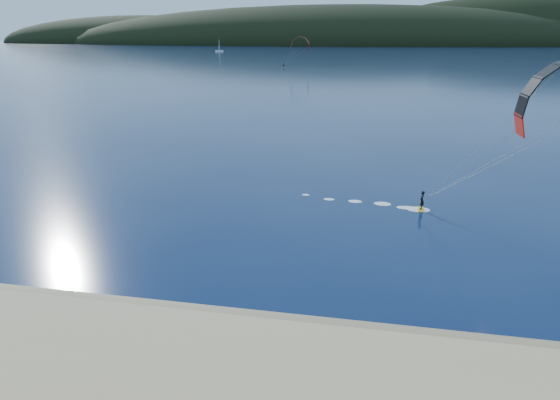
% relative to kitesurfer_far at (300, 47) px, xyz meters
% --- Properties ---
extents(ground, '(1800.00, 1800.00, 0.00)m').
position_rel_kitesurfer_far_xyz_m(ground, '(23.04, -198.22, -9.05)').
color(ground, '#07163A').
rests_on(ground, ground).
extents(wet_sand, '(220.00, 2.50, 0.10)m').
position_rel_kitesurfer_far_xyz_m(wet_sand, '(23.04, -193.72, -9.00)').
color(wet_sand, '#8D7352').
rests_on(wet_sand, ground).
extents(headland, '(1200.00, 310.00, 140.00)m').
position_rel_kitesurfer_far_xyz_m(headland, '(23.67, 547.06, -9.05)').
color(headland, black).
rests_on(headland, ground).
extents(kitesurfer_far, '(13.20, 6.09, 12.73)m').
position_rel_kitesurfer_far_xyz_m(kitesurfer_far, '(0.00, 0.00, 0.00)').
color(kitesurfer_far, gold).
rests_on(kitesurfer_far, ground).
extents(sailboat, '(7.45, 4.64, 10.38)m').
position_rel_kitesurfer_far_xyz_m(sailboat, '(-99.25, 197.28, -8.29)').
color(sailboat, white).
rests_on(sailboat, ground).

